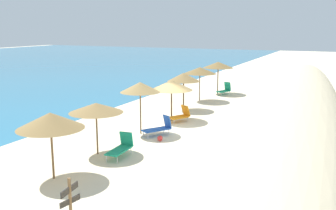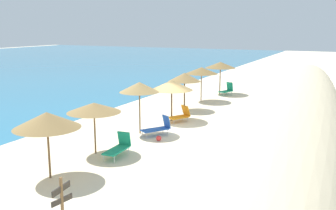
% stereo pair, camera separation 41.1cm
% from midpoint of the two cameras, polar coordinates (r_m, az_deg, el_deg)
% --- Properties ---
extents(ground_plane, '(160.00, 160.00, 0.00)m').
position_cam_midpoint_polar(ground_plane, '(23.04, -0.68, -3.23)').
color(ground_plane, beige).
extents(dune_ridge, '(43.45, 7.49, 2.98)m').
position_cam_midpoint_polar(dune_ridge, '(21.62, 18.47, -0.75)').
color(dune_ridge, beige).
rests_on(dune_ridge, ground_plane).
extents(beach_umbrella_1, '(2.58, 2.58, 2.65)m').
position_cam_midpoint_polar(beach_umbrella_1, '(15.43, -17.69, -2.22)').
color(beach_umbrella_1, brown).
rests_on(beach_umbrella_1, ground_plane).
extents(beach_umbrella_2, '(2.49, 2.49, 2.43)m').
position_cam_midpoint_polar(beach_umbrella_2, '(18.01, -11.21, -0.42)').
color(beach_umbrella_2, brown).
rests_on(beach_umbrella_2, ground_plane).
extents(beach_umbrella_3, '(2.19, 2.19, 2.89)m').
position_cam_midpoint_polar(beach_umbrella_3, '(21.12, -4.68, 2.62)').
color(beach_umbrella_3, brown).
rests_on(beach_umbrella_3, ground_plane).
extents(beach_umbrella_4, '(2.65, 2.65, 2.57)m').
position_cam_midpoint_polar(beach_umbrella_4, '(24.16, 0.03, 2.94)').
color(beach_umbrella_4, brown).
rests_on(beach_umbrella_4, ground_plane).
extents(beach_umbrella_5, '(2.31, 2.31, 2.67)m').
position_cam_midpoint_polar(beach_umbrella_5, '(27.31, 1.89, 4.12)').
color(beach_umbrella_5, brown).
rests_on(beach_umbrella_5, ground_plane).
extents(beach_umbrella_6, '(2.60, 2.60, 2.71)m').
position_cam_midpoint_polar(beach_umbrella_6, '(30.79, 4.34, 5.09)').
color(beach_umbrella_6, brown).
rests_on(beach_umbrella_6, ground_plane).
extents(beach_umbrella_7, '(2.65, 2.65, 2.83)m').
position_cam_midpoint_polar(beach_umbrella_7, '(34.36, 7.07, 5.88)').
color(beach_umbrella_7, brown).
rests_on(beach_umbrella_7, ground_plane).
extents(lounge_chair_0, '(1.67, 0.73, 1.04)m').
position_cam_midpoint_polar(lounge_chair_0, '(17.90, -7.60, -6.19)').
color(lounge_chair_0, '#199972').
rests_on(lounge_chair_0, ground_plane).
extents(lounge_chair_1, '(1.51, 1.23, 1.01)m').
position_cam_midpoint_polar(lounge_chair_1, '(24.18, 1.38, -1.49)').
color(lounge_chair_1, orange).
rests_on(lounge_chair_1, ground_plane).
extents(lounge_chair_2, '(1.67, 1.38, 1.05)m').
position_cam_midpoint_polar(lounge_chair_2, '(21.21, -1.86, -3.31)').
color(lounge_chair_2, blue).
rests_on(lounge_chair_2, ground_plane).
extents(lounge_chair_3, '(1.47, 1.04, 1.07)m').
position_cam_midpoint_polar(lounge_chair_3, '(34.24, 8.02, 2.26)').
color(lounge_chair_3, '#199972').
rests_on(lounge_chair_3, ground_plane).
extents(wooden_signpost, '(0.84, 0.14, 1.85)m').
position_cam_midpoint_polar(wooden_signpost, '(11.25, -15.25, -13.90)').
color(wooden_signpost, brown).
rests_on(wooden_signpost, ground_plane).
extents(beach_ball, '(0.29, 0.29, 0.29)m').
position_cam_midpoint_polar(beach_ball, '(20.20, -1.77, -4.92)').
color(beach_ball, red).
rests_on(beach_ball, ground_plane).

